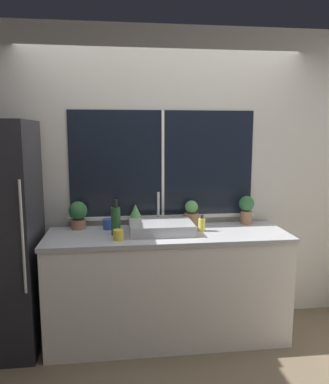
# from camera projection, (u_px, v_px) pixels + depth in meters

# --- Properties ---
(ground_plane) EXTENTS (14.00, 14.00, 0.00)m
(ground_plane) POSITION_uv_depth(u_px,v_px,m) (172.00, 356.00, 2.99)
(ground_plane) COLOR brown
(wall_back) EXTENTS (8.00, 0.09, 2.70)m
(wall_back) POSITION_uv_depth(u_px,v_px,m) (162.00, 179.00, 3.45)
(wall_back) COLOR #BCB7AD
(wall_back) RESTS_ON ground_plane
(wall_right) EXTENTS (0.06, 7.00, 2.70)m
(wall_right) POSITION_uv_depth(u_px,v_px,m) (317.00, 168.00, 4.49)
(wall_right) COLOR #BCB7AD
(wall_right) RESTS_ON ground_plane
(counter) EXTENTS (2.03, 0.64, 0.94)m
(counter) POSITION_uv_depth(u_px,v_px,m) (168.00, 285.00, 3.22)
(counter) COLOR white
(counter) RESTS_ON ground_plane
(sink) EXTENTS (0.53, 0.44, 0.31)m
(sink) POSITION_uv_depth(u_px,v_px,m) (161.00, 227.00, 3.15)
(sink) COLOR #ADADB2
(sink) RESTS_ON counter
(potted_plant_far_left) EXTENTS (0.16, 0.16, 0.24)m
(potted_plant_far_left) POSITION_uv_depth(u_px,v_px,m) (78.00, 214.00, 3.27)
(potted_plant_far_left) COLOR #9E6B4C
(potted_plant_far_left) RESTS_ON counter
(potted_plant_center_left) EXTENTS (0.12, 0.12, 0.21)m
(potted_plant_center_left) POSITION_uv_depth(u_px,v_px,m) (136.00, 216.00, 3.33)
(potted_plant_center_left) COLOR #9E6B4C
(potted_plant_center_left) RESTS_ON counter
(potted_plant_center_right) EXTENTS (0.13, 0.13, 0.23)m
(potted_plant_center_right) POSITION_uv_depth(u_px,v_px,m) (191.00, 214.00, 3.39)
(potted_plant_center_right) COLOR #9E6B4C
(potted_plant_center_right) RESTS_ON counter
(potted_plant_far_right) EXTENTS (0.14, 0.14, 0.26)m
(potted_plant_far_right) POSITION_uv_depth(u_px,v_px,m) (246.00, 208.00, 3.45)
(potted_plant_far_right) COLOR #9E6B4C
(potted_plant_far_right) RESTS_ON counter
(soap_bottle) EXTENTS (0.06, 0.06, 0.14)m
(soap_bottle) POSITION_uv_depth(u_px,v_px,m) (202.00, 224.00, 3.20)
(soap_bottle) COLOR #DBD14C
(soap_bottle) RESTS_ON counter
(bottle_tall) EXTENTS (0.08, 0.08, 0.29)m
(bottle_tall) POSITION_uv_depth(u_px,v_px,m) (116.00, 220.00, 3.08)
(bottle_tall) COLOR #235128
(bottle_tall) RESTS_ON counter
(mug_blue) EXTENTS (0.10, 0.10, 0.09)m
(mug_blue) POSITION_uv_depth(u_px,v_px,m) (108.00, 224.00, 3.27)
(mug_blue) COLOR #3351AD
(mug_blue) RESTS_ON counter
(mug_yellow) EXTENTS (0.08, 0.08, 0.08)m
(mug_yellow) POSITION_uv_depth(u_px,v_px,m) (118.00, 235.00, 2.93)
(mug_yellow) COLOR gold
(mug_yellow) RESTS_ON counter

